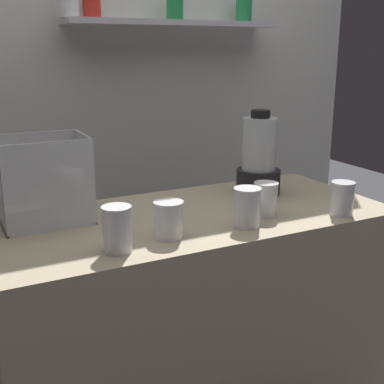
{
  "coord_description": "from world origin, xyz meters",
  "views": [
    {
      "loc": [
        -0.78,
        -1.53,
        1.46
      ],
      "look_at": [
        0.0,
        0.0,
        0.98
      ],
      "focal_mm": 47.89,
      "sensor_mm": 36.0,
      "label": 1
    }
  ],
  "objects_px": {
    "juice_cup_mango_far_left": "(117,232)",
    "juice_cup_carrot_far_right": "(342,200)",
    "blender_pitcher": "(259,160)",
    "juice_cup_carrot_left": "(169,221)",
    "carrot_display_bin": "(44,196)",
    "juice_cup_beet_right": "(266,202)",
    "juice_cup_mango_middle": "(247,210)"
  },
  "relations": [
    {
      "from": "juice_cup_carrot_left",
      "to": "carrot_display_bin",
      "type": "bearing_deg",
      "value": 133.55
    },
    {
      "from": "carrot_display_bin",
      "to": "juice_cup_carrot_left",
      "type": "xyz_separation_m",
      "value": [
        0.31,
        -0.32,
        -0.04
      ]
    },
    {
      "from": "juice_cup_carrot_left",
      "to": "juice_cup_beet_right",
      "type": "height_order",
      "value": "juice_cup_beet_right"
    },
    {
      "from": "carrot_display_bin",
      "to": "juice_cup_carrot_left",
      "type": "distance_m",
      "value": 0.45
    },
    {
      "from": "juice_cup_mango_middle",
      "to": "juice_cup_beet_right",
      "type": "height_order",
      "value": "juice_cup_mango_middle"
    },
    {
      "from": "carrot_display_bin",
      "to": "juice_cup_mango_middle",
      "type": "bearing_deg",
      "value": -30.92
    },
    {
      "from": "juice_cup_beet_right",
      "to": "juice_cup_mango_middle",
      "type": "bearing_deg",
      "value": -151.69
    },
    {
      "from": "juice_cup_carrot_far_right",
      "to": "juice_cup_carrot_left",
      "type": "bearing_deg",
      "value": 173.44
    },
    {
      "from": "juice_cup_mango_far_left",
      "to": "juice_cup_carrot_far_right",
      "type": "distance_m",
      "value": 0.81
    },
    {
      "from": "blender_pitcher",
      "to": "juice_cup_carrot_left",
      "type": "relative_size",
      "value": 2.89
    },
    {
      "from": "blender_pitcher",
      "to": "juice_cup_carrot_left",
      "type": "height_order",
      "value": "blender_pitcher"
    },
    {
      "from": "juice_cup_mango_far_left",
      "to": "juice_cup_beet_right",
      "type": "bearing_deg",
      "value": 7.81
    },
    {
      "from": "carrot_display_bin",
      "to": "juice_cup_beet_right",
      "type": "relative_size",
      "value": 2.41
    },
    {
      "from": "juice_cup_carrot_left",
      "to": "juice_cup_beet_right",
      "type": "distance_m",
      "value": 0.39
    },
    {
      "from": "carrot_display_bin",
      "to": "juice_cup_mango_far_left",
      "type": "height_order",
      "value": "carrot_display_bin"
    },
    {
      "from": "carrot_display_bin",
      "to": "juice_cup_beet_right",
      "type": "xyz_separation_m",
      "value": [
        0.69,
        -0.28,
        -0.04
      ]
    },
    {
      "from": "blender_pitcher",
      "to": "juice_cup_mango_far_left",
      "type": "height_order",
      "value": "blender_pitcher"
    },
    {
      "from": "blender_pitcher",
      "to": "juice_cup_mango_far_left",
      "type": "bearing_deg",
      "value": -155.19
    },
    {
      "from": "juice_cup_carrot_far_right",
      "to": "juice_cup_mango_middle",
      "type": "bearing_deg",
      "value": 172.15
    },
    {
      "from": "carrot_display_bin",
      "to": "blender_pitcher",
      "type": "height_order",
      "value": "blender_pitcher"
    },
    {
      "from": "juice_cup_mango_far_left",
      "to": "juice_cup_carrot_far_right",
      "type": "relative_size",
      "value": 1.14
    },
    {
      "from": "carrot_display_bin",
      "to": "juice_cup_mango_middle",
      "type": "height_order",
      "value": "carrot_display_bin"
    },
    {
      "from": "juice_cup_beet_right",
      "to": "juice_cup_carrot_far_right",
      "type": "relative_size",
      "value": 1.0
    },
    {
      "from": "juice_cup_mango_far_left",
      "to": "juice_cup_mango_middle",
      "type": "distance_m",
      "value": 0.45
    },
    {
      "from": "juice_cup_mango_far_left",
      "to": "juice_cup_carrot_left",
      "type": "bearing_deg",
      "value": 11.95
    },
    {
      "from": "juice_cup_carrot_left",
      "to": "juice_cup_mango_far_left",
      "type": "bearing_deg",
      "value": -168.05
    },
    {
      "from": "juice_cup_mango_far_left",
      "to": "juice_cup_beet_right",
      "type": "xyz_separation_m",
      "value": [
        0.56,
        0.08,
        -0.01
      ]
    },
    {
      "from": "blender_pitcher",
      "to": "juice_cup_beet_right",
      "type": "xyz_separation_m",
      "value": [
        -0.14,
        -0.25,
        -0.09
      ]
    },
    {
      "from": "carrot_display_bin",
      "to": "juice_cup_mango_far_left",
      "type": "relative_size",
      "value": 2.12
    },
    {
      "from": "juice_cup_mango_middle",
      "to": "juice_cup_carrot_far_right",
      "type": "height_order",
      "value": "juice_cup_mango_middle"
    },
    {
      "from": "juice_cup_mango_far_left",
      "to": "juice_cup_beet_right",
      "type": "relative_size",
      "value": 1.14
    },
    {
      "from": "blender_pitcher",
      "to": "juice_cup_carrot_far_right",
      "type": "xyz_separation_m",
      "value": [
        0.11,
        -0.36,
        -0.08
      ]
    }
  ]
}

